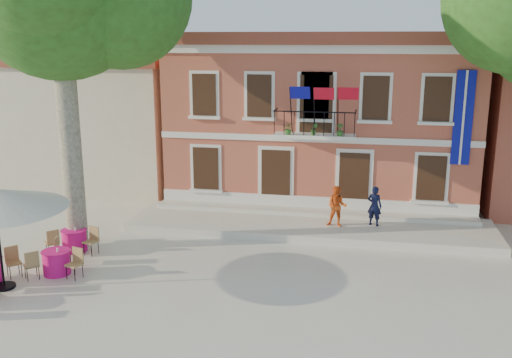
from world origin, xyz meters
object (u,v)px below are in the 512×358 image
(pedestrian_orange, at_px, (337,206))
(cafe_table_1, at_px, (56,261))
(pedestrian_navy, at_px, (375,206))
(cafe_table_3, at_px, (74,239))

(pedestrian_orange, relative_size, cafe_table_1, 0.86)
(pedestrian_navy, relative_size, pedestrian_orange, 0.98)
(pedestrian_navy, xyz_separation_m, cafe_table_3, (-10.30, -3.94, -0.64))
(cafe_table_1, bearing_deg, pedestrian_orange, 33.05)
(cafe_table_1, relative_size, cafe_table_3, 1.00)
(pedestrian_navy, relative_size, cafe_table_3, 0.85)
(cafe_table_1, bearing_deg, cafe_table_3, 102.63)
(cafe_table_1, distance_m, cafe_table_3, 2.02)
(cafe_table_1, xyz_separation_m, cafe_table_3, (-0.44, 1.97, 0.00))
(pedestrian_orange, bearing_deg, cafe_table_3, -153.53)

